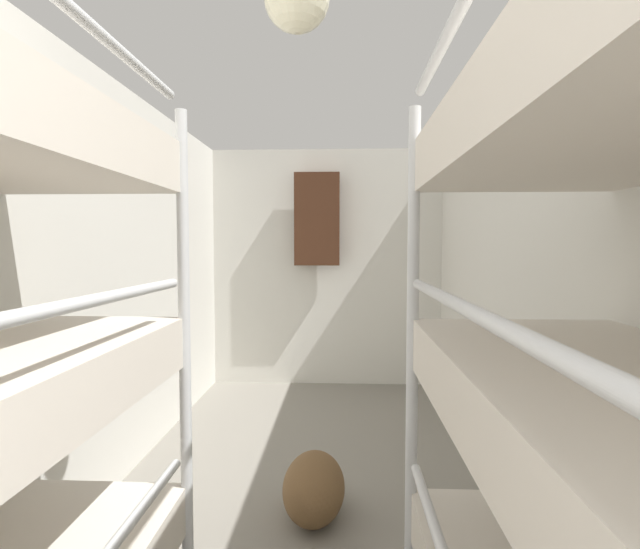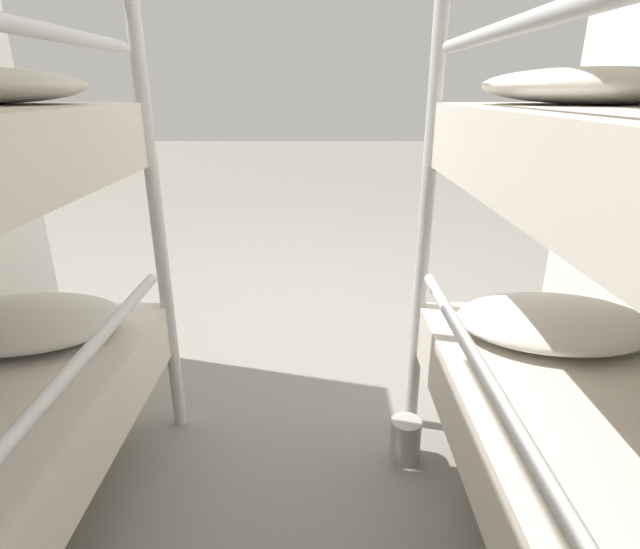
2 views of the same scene
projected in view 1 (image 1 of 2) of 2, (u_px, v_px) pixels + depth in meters
wall_left at (53, 294)px, 2.31m from camera, size 0.06×5.64×2.36m
wall_right at (571, 296)px, 2.20m from camera, size 0.06×5.64×2.36m
wall_back at (327, 268)px, 5.04m from camera, size 2.41×0.06×2.36m
duffel_bag at (314, 487)px, 2.56m from camera, size 0.32×0.56×0.32m
hanging_coat at (317, 219)px, 4.86m from camera, size 0.44×0.12×0.90m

